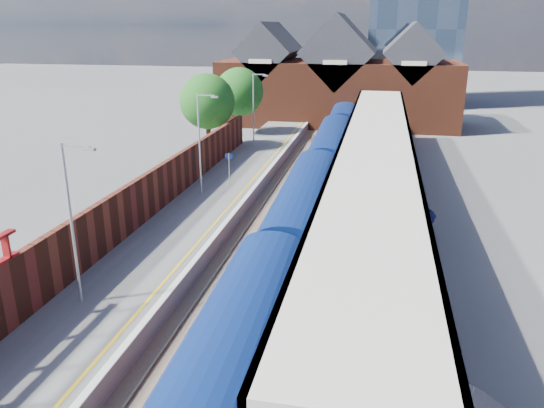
{
  "coord_description": "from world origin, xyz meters",
  "views": [
    {
      "loc": [
        5.65,
        -12.25,
        12.36
      ],
      "look_at": [
        -0.15,
        15.99,
        2.6
      ],
      "focal_mm": 35.0,
      "sensor_mm": 36.0,
      "label": 1
    }
  ],
  "objects_px": {
    "platform_sign": "(229,164)",
    "train": "(320,169)",
    "lamp_post_d": "(255,105)",
    "lamp_post_b": "(74,216)",
    "lamp_post_c": "(201,138)",
    "parked_car_blue": "(404,210)",
    "parked_car_dark": "(391,283)"
  },
  "relations": [
    {
      "from": "train",
      "to": "parked_car_blue",
      "type": "height_order",
      "value": "train"
    },
    {
      "from": "lamp_post_b",
      "to": "lamp_post_c",
      "type": "xyz_separation_m",
      "value": [
        0.0,
        16.0,
        0.0
      ]
    },
    {
      "from": "lamp_post_b",
      "to": "lamp_post_c",
      "type": "bearing_deg",
      "value": 90.0
    },
    {
      "from": "lamp_post_d",
      "to": "parked_car_blue",
      "type": "xyz_separation_m",
      "value": [
        13.81,
        -18.47,
        -3.45
      ]
    },
    {
      "from": "lamp_post_d",
      "to": "platform_sign",
      "type": "height_order",
      "value": "lamp_post_d"
    },
    {
      "from": "lamp_post_c",
      "to": "train",
      "type": "bearing_deg",
      "value": 27.14
    },
    {
      "from": "lamp_post_b",
      "to": "parked_car_dark",
      "type": "height_order",
      "value": "lamp_post_b"
    },
    {
      "from": "parked_car_dark",
      "to": "parked_car_blue",
      "type": "xyz_separation_m",
      "value": [
        0.9,
        10.45,
        -0.16
      ]
    },
    {
      "from": "parked_car_blue",
      "to": "platform_sign",
      "type": "bearing_deg",
      "value": 97.57
    },
    {
      "from": "parked_car_dark",
      "to": "train",
      "type": "bearing_deg",
      "value": -0.44
    },
    {
      "from": "lamp_post_b",
      "to": "lamp_post_c",
      "type": "height_order",
      "value": "same"
    },
    {
      "from": "lamp_post_d",
      "to": "platform_sign",
      "type": "bearing_deg",
      "value": -84.44
    },
    {
      "from": "train",
      "to": "platform_sign",
      "type": "bearing_deg",
      "value": -162.66
    },
    {
      "from": "train",
      "to": "lamp_post_c",
      "type": "relative_size",
      "value": 9.42
    },
    {
      "from": "platform_sign",
      "to": "parked_car_blue",
      "type": "bearing_deg",
      "value": -19.76
    },
    {
      "from": "lamp_post_b",
      "to": "train",
      "type": "bearing_deg",
      "value": 68.58
    },
    {
      "from": "platform_sign",
      "to": "parked_car_dark",
      "type": "relative_size",
      "value": 0.52
    },
    {
      "from": "lamp_post_c",
      "to": "lamp_post_b",
      "type": "bearing_deg",
      "value": -90.0
    },
    {
      "from": "parked_car_dark",
      "to": "parked_car_blue",
      "type": "height_order",
      "value": "parked_car_dark"
    },
    {
      "from": "platform_sign",
      "to": "train",
      "type": "bearing_deg",
      "value": 17.34
    },
    {
      "from": "lamp_post_b",
      "to": "lamp_post_d",
      "type": "bearing_deg",
      "value": 90.0
    },
    {
      "from": "lamp_post_b",
      "to": "platform_sign",
      "type": "distance_m",
      "value": 18.2
    },
    {
      "from": "lamp_post_b",
      "to": "lamp_post_d",
      "type": "relative_size",
      "value": 1.0
    },
    {
      "from": "lamp_post_b",
      "to": "platform_sign",
      "type": "height_order",
      "value": "lamp_post_b"
    },
    {
      "from": "parked_car_blue",
      "to": "lamp_post_d",
      "type": "bearing_deg",
      "value": 64.12
    },
    {
      "from": "lamp_post_d",
      "to": "parked_car_dark",
      "type": "relative_size",
      "value": 1.45
    },
    {
      "from": "lamp_post_d",
      "to": "platform_sign",
      "type": "distance_m",
      "value": 14.25
    },
    {
      "from": "lamp_post_d",
      "to": "parked_car_blue",
      "type": "distance_m",
      "value": 23.32
    },
    {
      "from": "parked_car_blue",
      "to": "train",
      "type": "bearing_deg",
      "value": 69.84
    },
    {
      "from": "train",
      "to": "lamp_post_b",
      "type": "relative_size",
      "value": 9.42
    },
    {
      "from": "lamp_post_d",
      "to": "parked_car_dark",
      "type": "height_order",
      "value": "lamp_post_d"
    },
    {
      "from": "lamp_post_b",
      "to": "parked_car_blue",
      "type": "bearing_deg",
      "value": 44.4
    }
  ]
}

